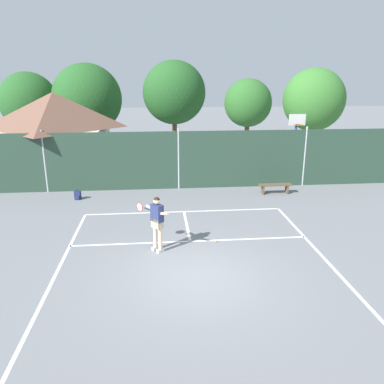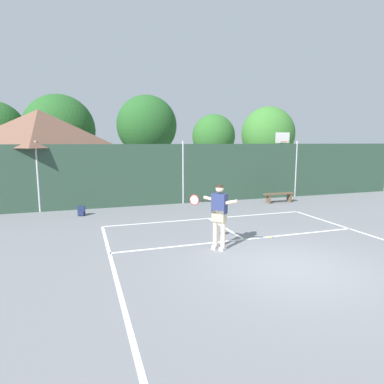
% 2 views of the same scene
% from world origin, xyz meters
% --- Properties ---
extents(ground_plane, '(120.00, 120.00, 0.00)m').
position_xyz_m(ground_plane, '(0.00, 0.00, 0.00)').
color(ground_plane, slate).
extents(court_markings, '(8.30, 11.10, 0.01)m').
position_xyz_m(court_markings, '(0.00, 0.65, 0.00)').
color(court_markings, white).
rests_on(court_markings, ground).
extents(chainlink_fence, '(26.09, 0.09, 3.06)m').
position_xyz_m(chainlink_fence, '(-0.00, 9.00, 1.46)').
color(chainlink_fence, '#284233').
rests_on(chainlink_fence, ground).
extents(basketball_hoop, '(0.90, 0.67, 3.55)m').
position_xyz_m(basketball_hoop, '(6.45, 10.36, 2.31)').
color(basketball_hoop, '#284CB2').
rests_on(basketball_hoop, ground).
extents(clubhouse_building, '(5.67, 5.85, 4.65)m').
position_xyz_m(clubhouse_building, '(-6.68, 12.38, 2.41)').
color(clubhouse_building, beige).
rests_on(clubhouse_building, ground).
extents(treeline_backdrop, '(26.04, 4.56, 6.63)m').
position_xyz_m(treeline_backdrop, '(0.09, 19.80, 3.84)').
color(treeline_backdrop, brown).
rests_on(treeline_backdrop, ground).
extents(tennis_player, '(1.06, 1.05, 1.85)m').
position_xyz_m(tennis_player, '(-1.13, 1.86, 1.11)').
color(tennis_player, silver).
rests_on(tennis_player, ground).
extents(tennis_ball, '(0.07, 0.07, 0.07)m').
position_xyz_m(tennis_ball, '(0.88, 2.34, 0.03)').
color(tennis_ball, '#CCE033').
rests_on(tennis_ball, ground).
extents(backpack_navy, '(0.31, 0.28, 0.46)m').
position_xyz_m(backpack_navy, '(-4.80, 7.63, 0.19)').
color(backpack_navy, navy).
rests_on(backpack_navy, ground).
extents(courtside_bench, '(1.60, 0.36, 0.48)m').
position_xyz_m(courtside_bench, '(4.60, 7.64, 0.36)').
color(courtside_bench, brown).
rests_on(courtside_bench, ground).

